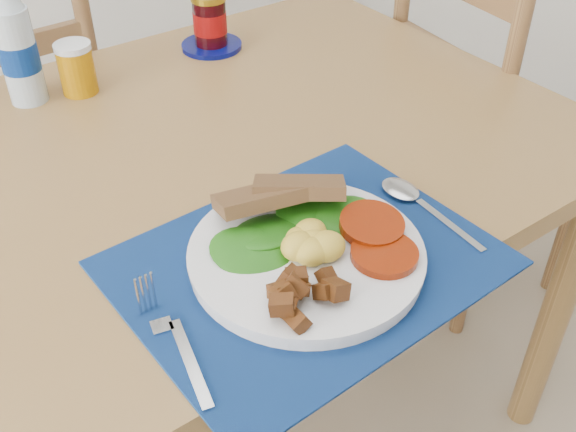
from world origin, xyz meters
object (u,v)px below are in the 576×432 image
object	(u,v)px
chair_far	(2,95)
chair_end	(475,102)
water_bottle	(17,48)
jam_on_saucer	(210,25)
breakfast_plate	(305,253)
juice_glass	(77,70)

from	to	relation	value
chair_far	chair_end	bearing A→B (deg)	142.10
chair_far	water_bottle	size ratio (longest dim) A/B	5.12
chair_far	jam_on_saucer	size ratio (longest dim) A/B	9.32
chair_end	breakfast_plate	distance (m)	0.91
water_bottle	jam_on_saucer	world-z (taller)	water_bottle
chair_end	chair_far	bearing A→B (deg)	60.91
chair_far	water_bottle	bearing A→B (deg)	83.95
breakfast_plate	jam_on_saucer	world-z (taller)	jam_on_saucer
water_bottle	juice_glass	xyz separation A→B (m)	(0.09, -0.02, -0.06)
juice_glass	jam_on_saucer	xyz separation A→B (m)	(0.30, 0.03, 0.01)
breakfast_plate	water_bottle	world-z (taller)	water_bottle
chair_end	water_bottle	world-z (taller)	chair_end
juice_glass	jam_on_saucer	size ratio (longest dim) A/B	0.71
chair_far	jam_on_saucer	bearing A→B (deg)	131.01
breakfast_plate	water_bottle	distance (m)	0.67
jam_on_saucer	juice_glass	bearing A→B (deg)	-175.10
water_bottle	juice_glass	world-z (taller)	water_bottle
water_bottle	breakfast_plate	bearing A→B (deg)	-78.58
water_bottle	jam_on_saucer	bearing A→B (deg)	0.14
jam_on_saucer	water_bottle	bearing A→B (deg)	-179.86
breakfast_plate	water_bottle	xyz separation A→B (m)	(-0.13, 0.65, 0.08)
chair_far	juice_glass	distance (m)	0.46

